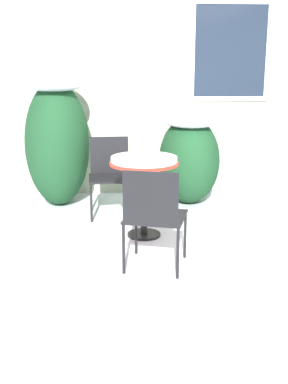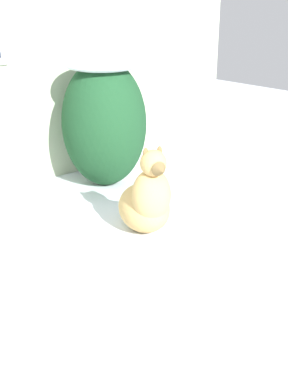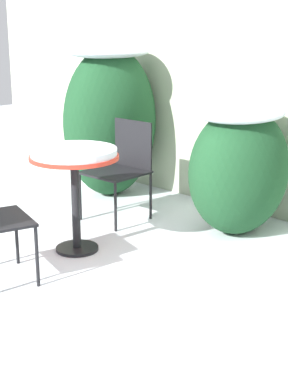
# 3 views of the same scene
# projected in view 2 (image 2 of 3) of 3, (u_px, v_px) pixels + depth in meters

# --- Properties ---
(shrub_right) EXTENTS (0.83, 0.83, 1.25)m
(shrub_right) POSITION_uv_depth(u_px,v_px,m) (104.00, 120.00, 4.71)
(shrub_right) COLOR #194223
(shrub_right) RESTS_ON ground_plane
(dog) EXTENTS (0.53, 0.71, 0.75)m
(dog) POSITION_uv_depth(u_px,v_px,m) (147.00, 201.00, 3.80)
(dog) COLOR tan
(dog) RESTS_ON ground_plane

